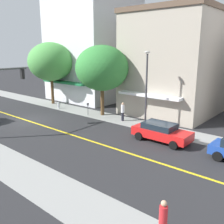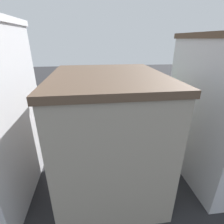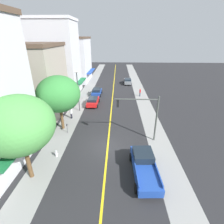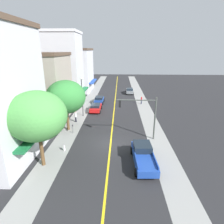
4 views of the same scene
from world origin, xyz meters
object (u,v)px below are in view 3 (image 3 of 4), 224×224
blue_pickup_truck (144,165)px  grey_sedan_right_curb (128,81)px  parking_meter (67,127)px  fire_hydrant (56,153)px  pedestrian_red_shirt (140,92)px  traffic_light_mast (143,111)px  street_lamp (78,87)px  pedestrian_white_shirt (71,113)px  red_sedan_left_curb (93,101)px  street_tree_left_near (59,94)px  blue_sedan_left_curb (97,92)px  street_tree_right_corner (19,125)px

blue_pickup_truck → grey_sedan_right_curb: bearing=-2.7°
blue_pickup_truck → parking_meter: bearing=50.5°
fire_hydrant → pedestrian_red_shirt: (11.23, 20.30, 0.55)m
traffic_light_mast → pedestrian_red_shirt: traffic_light_mast is taller
grey_sedan_right_curb → pedestrian_red_shirt: size_ratio=2.40×
fire_hydrant → grey_sedan_right_curb: grey_sedan_right_curb is taller
traffic_light_mast → pedestrian_red_shirt: (1.82, 16.76, -2.95)m
street_lamp → pedestrian_red_shirt: bearing=35.5°
pedestrian_white_shirt → grey_sedan_right_curb: bearing=143.6°
street_lamp → parking_meter: bearing=-90.4°
traffic_light_mast → red_sedan_left_curb: bearing=-56.5°
parking_meter → grey_sedan_right_curb: (9.30, 25.61, -0.08)m
grey_sedan_right_curb → parking_meter: bearing=160.9°
parking_meter → traffic_light_mast: bearing=-7.8°
traffic_light_mast → street_lamp: street_lamp is taller
street_tree_left_near → blue_sedan_left_curb: street_tree_left_near is taller
traffic_light_mast → red_sedan_left_curb: (-7.54, 11.40, -3.12)m
pedestrian_white_shirt → pedestrian_red_shirt: 16.33m
red_sedan_left_curb → parking_meter: bearing=168.8°
parking_meter → pedestrian_white_shirt: (-0.56, 4.32, 0.14)m
pedestrian_red_shirt → pedestrian_white_shirt: bearing=-133.4°
traffic_light_mast → blue_pickup_truck: (-0.41, -5.59, -3.00)m
blue_sedan_left_curb → blue_pickup_truck: (7.13, -22.88, 0.12)m
parking_meter → street_lamp: bearing=89.6°
street_tree_left_near → grey_sedan_right_curb: bearing=67.1°
fire_hydrant → blue_sedan_left_curb: bearing=84.9°
blue_pickup_truck → pedestrian_white_shirt: size_ratio=3.13×
street_tree_left_near → blue_pickup_truck: 13.63m
traffic_light_mast → blue_sedan_left_curb: (-7.55, 17.30, -3.12)m
parking_meter → pedestrian_red_shirt: (11.39, 15.45, 0.08)m
red_sedan_left_curb → blue_pickup_truck: size_ratio=0.77×
street_tree_right_corner → street_lamp: street_tree_right_corner is taller
street_tree_left_near → pedestrian_white_shirt: street_tree_left_near is taller
pedestrian_white_shirt → blue_pickup_truck: bearing=29.3°
grey_sedan_right_curb → blue_pickup_truck: (-0.14, -32.51, 0.10)m
traffic_light_mast → street_tree_left_near: bearing=-13.5°
street_tree_right_corner → fire_hydrant: bearing=65.0°
grey_sedan_right_curb → street_tree_right_corner: bearing=163.4°
parking_meter → street_lamp: (0.05, 7.36, 3.31)m
blue_sedan_left_curb → blue_pickup_truck: blue_pickup_truck is taller
parking_meter → blue_sedan_left_curb: blue_sedan_left_curb is taller
blue_pickup_truck → pedestrian_white_shirt: bearing=38.4°
street_lamp → blue_pickup_truck: street_lamp is taller
blue_sedan_left_curb → pedestrian_white_shirt: pedestrian_white_shirt is taller
red_sedan_left_curb → pedestrian_red_shirt: bearing=-60.0°
street_lamp → blue_pickup_truck: bearing=-57.4°
red_sedan_left_curb → blue_sedan_left_curb: blue_sedan_left_curb is taller
street_tree_left_near → pedestrian_white_shirt: (0.41, 3.10, -4.01)m
pedestrian_red_shirt → grey_sedan_right_curb: bearing=105.2°
parking_meter → red_sedan_left_curb: 10.29m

